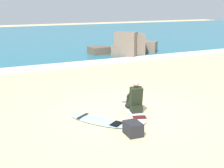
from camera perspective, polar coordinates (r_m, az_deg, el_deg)
The scene contains 8 objects.
ground_plane at distance 8.94m, azimuth 2.94°, elevation -5.41°, with size 80.00×80.00×0.00m, color beige.
sea at distance 28.81m, azimuth -18.25°, elevation 8.10°, with size 80.00×28.00×0.10m, color teal.
breaking_foam at distance 15.52m, azimuth -10.49°, elevation 3.34°, with size 80.00×0.90×0.11m, color white.
surfboard_main at distance 9.12m, azimuth 4.12°, elevation -4.78°, with size 1.22×2.36×0.08m.
surfer_seated at distance 8.81m, azimuth 4.33°, elevation -2.74°, with size 0.47×0.75×0.95m.
surfboard_spare_near at distance 8.26m, azimuth -2.65°, elevation -6.89°, with size 1.42×1.80×0.08m.
rock_outcrop_distant at distance 18.58m, azimuth 2.96°, elevation 6.92°, with size 4.41×2.70×1.50m.
beach_bag at distance 7.46m, azimuth 3.97°, elevation -8.35°, with size 0.36×0.48×0.32m, color #232328.
Camera 1 is at (-4.14, -7.29, 3.10)m, focal length 48.68 mm.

